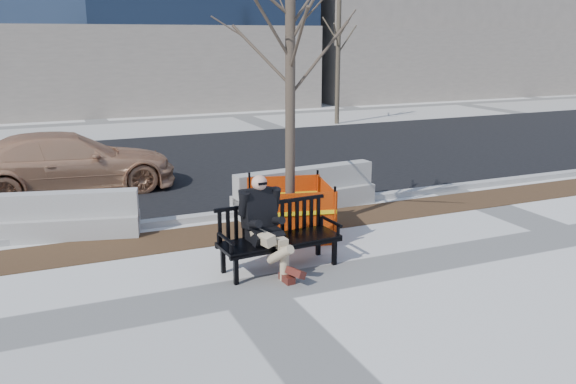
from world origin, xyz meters
The scene contains 11 objects.
ground centered at (0.00, 0.00, 0.00)m, with size 120.00×120.00×0.00m, color beige.
mulch_strip centered at (0.00, 2.60, 0.00)m, with size 40.00×1.20×0.02m, color #47301C.
asphalt_street centered at (0.00, 8.80, 0.00)m, with size 60.00×10.40×0.01m, color black.
curb centered at (0.00, 3.55, 0.06)m, with size 60.00×0.25×0.12m, color #9E9B93.
bench centered at (0.72, 0.61, 0.00)m, with size 1.93×0.69×1.03m, color black, non-canonical shape.
seated_man centered at (0.46, 0.64, 0.00)m, with size 0.65×1.08×1.51m, color black, non-canonical shape.
tree_fence centered at (1.51, 2.03, 0.00)m, with size 2.09×2.09×5.22m, color #D63704, non-canonical shape.
sedan centered at (-1.92, 6.90, 0.00)m, with size 1.95×4.79×1.39m, color tan.
jersey_barrier_left centered at (-2.42, 3.55, 0.00)m, with size 2.96×0.59×0.85m, color #9D9B93, non-canonical shape.
jersey_barrier_right centered at (2.47, 3.44, 0.00)m, with size 3.14×0.63×0.90m, color gray, non-canonical shape.
far_tree_right centered at (9.05, 14.46, 0.00)m, with size 2.03×2.03×5.49m, color #4E4232, non-canonical shape.
Camera 1 is at (-2.63, -7.45, 3.51)m, focal length 37.38 mm.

